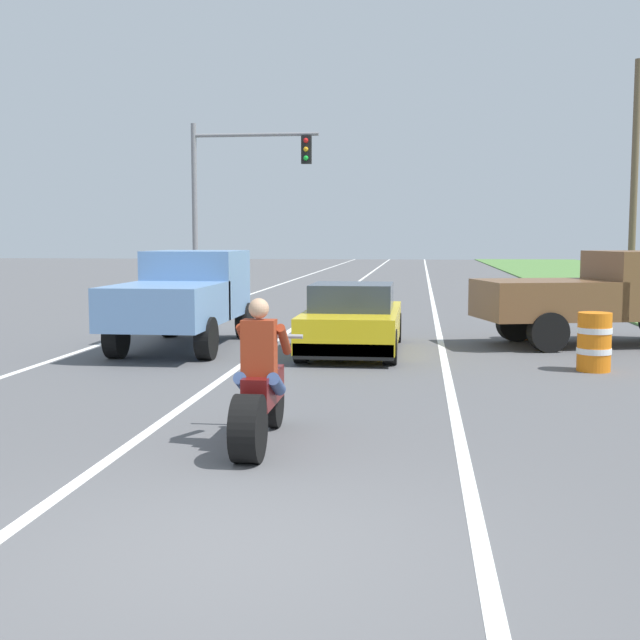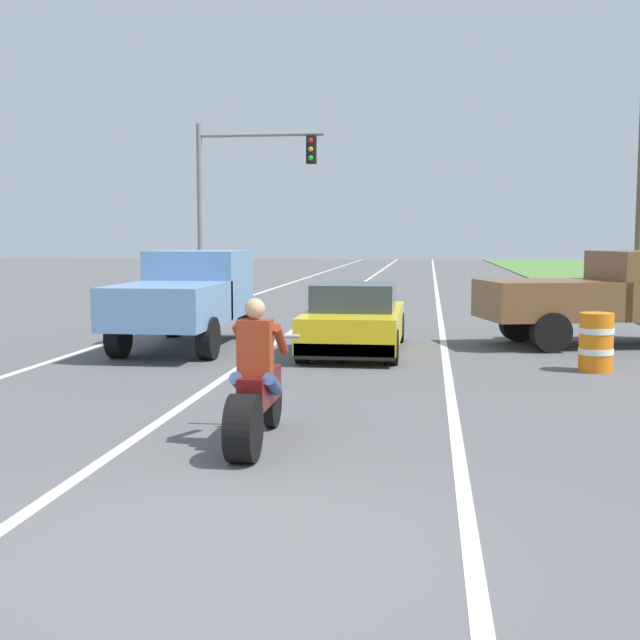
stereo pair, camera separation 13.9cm
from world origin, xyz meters
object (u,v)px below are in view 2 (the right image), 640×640
at_px(motorcycle_with_rider, 256,393).
at_px(traffic_light_mast_near, 237,185).
at_px(pickup_truck_right_shoulder_brown, 609,293).
at_px(construction_barrel_nearest, 596,342).
at_px(sports_car_yellow, 355,321).
at_px(construction_barrel_mid, 535,317).
at_px(pickup_truck_left_lane_light_blue, 187,294).

height_order(motorcycle_with_rider, traffic_light_mast_near, traffic_light_mast_near).
relative_size(motorcycle_with_rider, pickup_truck_right_shoulder_brown, 0.43).
relative_size(pickup_truck_right_shoulder_brown, traffic_light_mast_near, 0.86).
bearing_deg(motorcycle_with_rider, construction_barrel_nearest, 50.73).
distance_m(sports_car_yellow, construction_barrel_mid, 4.57).
bearing_deg(traffic_light_mast_near, construction_barrel_mid, -43.07).
distance_m(pickup_truck_right_shoulder_brown, traffic_light_mast_near, 13.74).
height_order(pickup_truck_right_shoulder_brown, construction_barrel_nearest, pickup_truck_right_shoulder_brown).
distance_m(pickup_truck_left_lane_light_blue, construction_barrel_mid, 7.65).
xyz_separation_m(pickup_truck_left_lane_light_blue, construction_barrel_nearest, (7.74, -2.08, -0.60)).
height_order(pickup_truck_left_lane_light_blue, construction_barrel_mid, pickup_truck_left_lane_light_blue).
bearing_deg(pickup_truck_left_lane_light_blue, traffic_light_mast_near, 97.60).
xyz_separation_m(sports_car_yellow, construction_barrel_nearest, (4.26, -1.82, -0.13)).
bearing_deg(traffic_light_mast_near, sports_car_yellow, -65.44).
relative_size(pickup_truck_left_lane_light_blue, construction_barrel_mid, 4.80).
relative_size(motorcycle_with_rider, construction_barrel_nearest, 2.21).
bearing_deg(pickup_truck_right_shoulder_brown, sports_car_yellow, -161.71).
height_order(pickup_truck_left_lane_light_blue, pickup_truck_right_shoulder_brown, same).
bearing_deg(traffic_light_mast_near, pickup_truck_right_shoulder_brown, -41.62).
xyz_separation_m(sports_car_yellow, traffic_light_mast_near, (-4.86, 10.64, 3.34)).
bearing_deg(construction_barrel_nearest, motorcycle_with_rider, -129.27).
xyz_separation_m(pickup_truck_left_lane_light_blue, construction_barrel_mid, (7.27, 2.29, -0.60)).
height_order(sports_car_yellow, construction_barrel_mid, sports_car_yellow).
bearing_deg(motorcycle_with_rider, traffic_light_mast_near, 103.84).
height_order(construction_barrel_nearest, construction_barrel_mid, same).
bearing_deg(construction_barrel_mid, motorcycle_with_rider, -112.58).
relative_size(pickup_truck_right_shoulder_brown, construction_barrel_nearest, 5.14).
xyz_separation_m(sports_car_yellow, pickup_truck_left_lane_light_blue, (-3.48, 0.26, 0.48)).
relative_size(motorcycle_with_rider, construction_barrel_mid, 2.21).
xyz_separation_m(motorcycle_with_rider, construction_barrel_mid, (4.18, 10.06, -0.09)).
xyz_separation_m(traffic_light_mast_near, construction_barrel_mid, (8.66, -8.09, -3.47)).
bearing_deg(sports_car_yellow, traffic_light_mast_near, 114.56).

